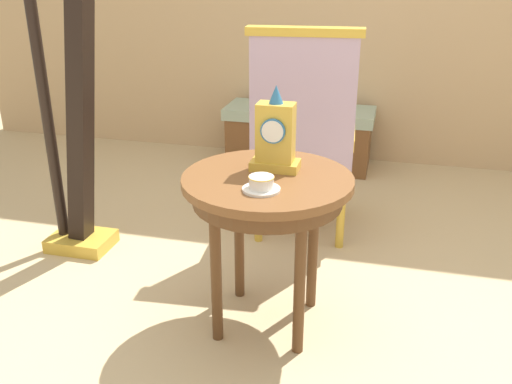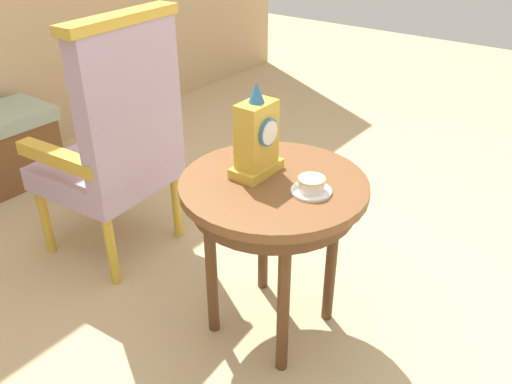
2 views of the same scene
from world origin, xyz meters
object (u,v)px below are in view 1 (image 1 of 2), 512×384
at_px(harp, 70,111).
at_px(window_bench, 299,137).
at_px(teacup_left, 261,184).
at_px(armchair, 304,133).
at_px(mantel_clock, 276,137).
at_px(side_table, 267,196).

xyz_separation_m(harp, window_bench, (0.86, 1.57, -0.53)).
height_order(teacup_left, harp, harp).
bearing_deg(armchair, mantel_clock, -89.02).
bearing_deg(mantel_clock, armchair, 90.98).
bearing_deg(harp, mantel_clock, -16.33).
distance_m(teacup_left, mantel_clock, 0.25).
bearing_deg(window_bench, side_table, -83.70).
height_order(harp, window_bench, harp).
distance_m(teacup_left, window_bench, 2.18).
xyz_separation_m(teacup_left, harp, (-1.09, 0.55, 0.06)).
relative_size(mantel_clock, armchair, 0.29).
bearing_deg(side_table, harp, 159.56).
distance_m(mantel_clock, window_bench, 1.98).
distance_m(harp, window_bench, 1.86).
relative_size(side_table, harp, 0.36).
xyz_separation_m(mantel_clock, harp, (-1.09, 0.32, -0.05)).
bearing_deg(mantel_clock, harp, 163.67).
height_order(mantel_clock, window_bench, mantel_clock).
height_order(mantel_clock, harp, harp).
xyz_separation_m(mantel_clock, armchair, (-0.01, 0.76, -0.20)).
distance_m(teacup_left, harp, 1.22).
bearing_deg(side_table, window_bench, 96.30).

